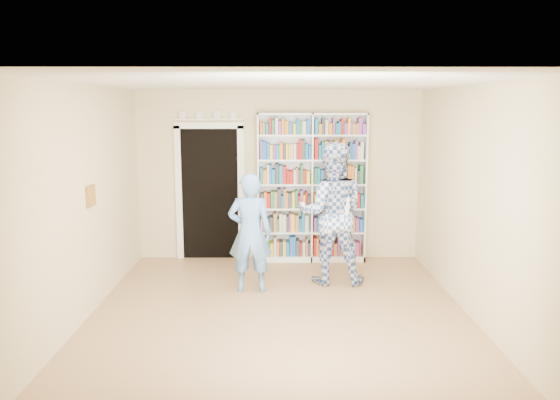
{
  "coord_description": "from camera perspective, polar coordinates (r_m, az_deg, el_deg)",
  "views": [
    {
      "loc": [
        -0.03,
        -6.18,
        2.44
      ],
      "look_at": [
        0.01,
        0.9,
        1.23
      ],
      "focal_mm": 35.0,
      "sensor_mm": 36.0,
      "label": 1
    }
  ],
  "objects": [
    {
      "name": "bookshelf",
      "position": [
        8.63,
        3.33,
        1.35
      ],
      "size": [
        1.71,
        0.32,
        2.35
      ],
      "rotation": [
        0.0,
        0.0,
        0.17
      ],
      "color": "white",
      "rests_on": "floor"
    },
    {
      "name": "man_blue",
      "position": [
        7.23,
        -3.15,
        -3.45
      ],
      "size": [
        0.59,
        0.4,
        1.59
      ],
      "primitive_type": "imported",
      "rotation": [
        0.0,
        0.0,
        3.12
      ],
      "color": "#6294DA",
      "rests_on": "floor"
    },
    {
      "name": "doorway",
      "position": [
        8.81,
        -7.33,
        1.41
      ],
      "size": [
        1.1,
        0.08,
        2.43
      ],
      "color": "black",
      "rests_on": "floor"
    },
    {
      "name": "paper_sheet",
      "position": [
        7.35,
        6.35,
        -0.91
      ],
      "size": [
        0.23,
        0.02,
        0.32
      ],
      "primitive_type": "cube",
      "rotation": [
        0.0,
        0.0,
        -0.03
      ],
      "color": "white",
      "rests_on": "man_plaid"
    },
    {
      "name": "ceiling",
      "position": [
        6.19,
        -0.08,
        12.12
      ],
      "size": [
        5.0,
        5.0,
        0.0
      ],
      "primitive_type": "plane",
      "rotation": [
        3.14,
        0.0,
        0.0
      ],
      "color": "white",
      "rests_on": "wall_back"
    },
    {
      "name": "wall_back",
      "position": [
        8.75,
        -0.16,
        2.56
      ],
      "size": [
        4.5,
        0.0,
        4.5
      ],
      "primitive_type": "plane",
      "rotation": [
        1.57,
        0.0,
        0.0
      ],
      "color": "beige",
      "rests_on": "floor"
    },
    {
      "name": "wall_left",
      "position": [
        6.66,
        -19.84,
        -0.3
      ],
      "size": [
        0.0,
        5.0,
        5.0
      ],
      "primitive_type": "plane",
      "rotation": [
        1.57,
        0.0,
        1.57
      ],
      "color": "beige",
      "rests_on": "floor"
    },
    {
      "name": "wall_right",
      "position": [
        6.68,
        19.61,
        -0.26
      ],
      "size": [
        0.0,
        5.0,
        5.0
      ],
      "primitive_type": "plane",
      "rotation": [
        1.57,
        0.0,
        -1.57
      ],
      "color": "beige",
      "rests_on": "floor"
    },
    {
      "name": "floor",
      "position": [
        6.64,
        -0.08,
        -11.84
      ],
      "size": [
        5.0,
        5.0,
        0.0
      ],
      "primitive_type": "plane",
      "color": "#A47B4F",
      "rests_on": "ground"
    },
    {
      "name": "man_plaid",
      "position": [
        7.58,
        5.41,
        -1.4
      ],
      "size": [
        1.01,
        0.82,
        1.97
      ],
      "primitive_type": "imported",
      "rotation": [
        0.0,
        0.0,
        3.07
      ],
      "color": "#304F93",
      "rests_on": "floor"
    },
    {
      "name": "wall_art",
      "position": [
        6.83,
        -19.15,
        0.41
      ],
      "size": [
        0.03,
        0.25,
        0.25
      ],
      "primitive_type": "cube",
      "color": "brown",
      "rests_on": "wall_left"
    }
  ]
}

